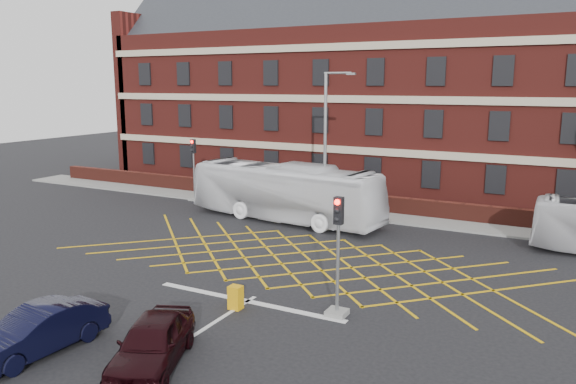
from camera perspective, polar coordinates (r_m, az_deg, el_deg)
The scene contains 15 objects.
ground at distance 24.37m, azimuth 0.29°, elevation -8.33°, with size 120.00×120.00×0.00m, color black.
victorian_building at distance 43.64m, azimuth 14.34°, elevation 10.36°, with size 51.00×12.17×20.40m.
boundary_wall at distance 35.84m, azimuth 9.98°, elevation -1.28°, with size 56.00×0.50×1.10m, color #501C15.
far_pavement at distance 35.02m, azimuth 9.44°, elevation -2.37°, with size 60.00×3.00×0.12m, color slate.
box_junction_hatching at distance 26.06m, azimuth 2.34°, elevation -7.02°, with size 11.50×0.12×0.02m, color #CC990C.
stop_line at distance 21.53m, azimuth -4.12°, elevation -11.00°, with size 8.00×0.30×0.02m, color silver.
centre_line at distance 16.92m, azimuth -16.45°, elevation -17.92°, with size 0.15×14.00×0.02m, color silver.
bus_left at distance 33.32m, azimuth -0.31°, elevation -0.00°, with size 2.87×12.27×3.42m, color white.
car_navy at distance 19.03m, azimuth -24.09°, elevation -12.75°, with size 1.50×4.30×1.42m, color black.
car_maroon at distance 17.19m, azimuth -13.62°, elevation -14.63°, with size 1.69×4.21×1.43m, color black.
traffic_light_near at distance 19.72m, azimuth 5.07°, elevation -7.67°, with size 0.70×0.70×4.27m.
traffic_light_far at distance 39.57m, azimuth -9.52°, elevation 1.68°, with size 0.70×0.70×4.27m.
street_lamp at distance 32.45m, azimuth 3.86°, elevation 1.93°, with size 2.25×1.00×8.68m.
direction_signs at distance 40.08m, azimuth -7.40°, elevation 1.30°, with size 1.10×0.16×2.20m.
utility_cabinet at distance 20.76m, azimuth -5.35°, elevation -10.62°, with size 0.46×0.41×0.87m, color orange.
Camera 1 is at (10.66, -20.38, 8.06)m, focal length 35.00 mm.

